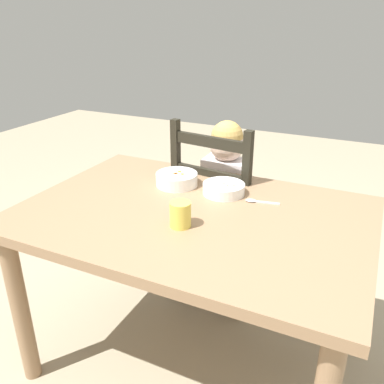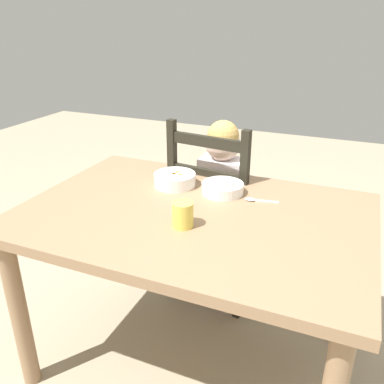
{
  "view_description": "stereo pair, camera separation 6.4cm",
  "coord_description": "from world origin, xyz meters",
  "px_view_note": "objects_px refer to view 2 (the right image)",
  "views": [
    {
      "loc": [
        0.6,
        -1.26,
        1.44
      ],
      "look_at": [
        -0.03,
        0.06,
        0.8
      ],
      "focal_mm": 37.9,
      "sensor_mm": 36.0,
      "label": 1
    },
    {
      "loc": [
        0.54,
        -1.29,
        1.44
      ],
      "look_at": [
        -0.03,
        0.06,
        0.8
      ],
      "focal_mm": 37.9,
      "sensor_mm": 36.0,
      "label": 2
    }
  ],
  "objects_px": {
    "bowl_of_carrots": "(175,179)",
    "spoon": "(255,200)",
    "bowl_of_peas": "(223,188)",
    "dining_chair": "(218,216)",
    "child_figure": "(220,186)",
    "drinking_cup": "(183,215)",
    "dining_table": "(193,234)"
  },
  "relations": [
    {
      "from": "child_figure",
      "to": "bowl_of_carrots",
      "type": "relative_size",
      "value": 5.32
    },
    {
      "from": "dining_table",
      "to": "bowl_of_carrots",
      "type": "xyz_separation_m",
      "value": [
        -0.18,
        0.21,
        0.13
      ]
    },
    {
      "from": "dining_table",
      "to": "spoon",
      "type": "distance_m",
      "value": 0.29
    },
    {
      "from": "dining_chair",
      "to": "bowl_of_carrots",
      "type": "xyz_separation_m",
      "value": [
        -0.1,
        -0.3,
        0.3
      ]
    },
    {
      "from": "dining_table",
      "to": "child_figure",
      "type": "relative_size",
      "value": 1.36
    },
    {
      "from": "bowl_of_carrots",
      "to": "spoon",
      "type": "relative_size",
      "value": 1.33
    },
    {
      "from": "dining_table",
      "to": "bowl_of_carrots",
      "type": "distance_m",
      "value": 0.3
    },
    {
      "from": "drinking_cup",
      "to": "child_figure",
      "type": "bearing_deg",
      "value": 97.0
    },
    {
      "from": "bowl_of_carrots",
      "to": "dining_chair",
      "type": "bearing_deg",
      "value": 70.59
    },
    {
      "from": "dining_chair",
      "to": "bowl_of_peas",
      "type": "relative_size",
      "value": 5.6
    },
    {
      "from": "child_figure",
      "to": "bowl_of_peas",
      "type": "height_order",
      "value": "child_figure"
    },
    {
      "from": "dining_table",
      "to": "dining_chair",
      "type": "relative_size",
      "value": 1.34
    },
    {
      "from": "bowl_of_peas",
      "to": "spoon",
      "type": "relative_size",
      "value": 1.28
    },
    {
      "from": "dining_chair",
      "to": "child_figure",
      "type": "relative_size",
      "value": 1.01
    },
    {
      "from": "bowl_of_peas",
      "to": "spoon",
      "type": "xyz_separation_m",
      "value": [
        0.15,
        -0.02,
        -0.02
      ]
    },
    {
      "from": "bowl_of_peas",
      "to": "drinking_cup",
      "type": "height_order",
      "value": "drinking_cup"
    },
    {
      "from": "dining_chair",
      "to": "bowl_of_carrots",
      "type": "relative_size",
      "value": 5.39
    },
    {
      "from": "dining_table",
      "to": "dining_chair",
      "type": "height_order",
      "value": "dining_chair"
    },
    {
      "from": "bowl_of_peas",
      "to": "bowl_of_carrots",
      "type": "relative_size",
      "value": 0.96
    },
    {
      "from": "dining_table",
      "to": "bowl_of_carrots",
      "type": "bearing_deg",
      "value": 130.39
    },
    {
      "from": "dining_chair",
      "to": "bowl_of_carrots",
      "type": "height_order",
      "value": "dining_chair"
    },
    {
      "from": "dining_chair",
      "to": "drinking_cup",
      "type": "bearing_deg",
      "value": -82.5
    },
    {
      "from": "dining_chair",
      "to": "spoon",
      "type": "bearing_deg",
      "value": -50.2
    },
    {
      "from": "child_figure",
      "to": "bowl_of_peas",
      "type": "relative_size",
      "value": 5.52
    },
    {
      "from": "drinking_cup",
      "to": "bowl_of_carrots",
      "type": "bearing_deg",
      "value": 119.38
    },
    {
      "from": "dining_table",
      "to": "spoon",
      "type": "bearing_deg",
      "value": 43.41
    },
    {
      "from": "dining_table",
      "to": "drinking_cup",
      "type": "bearing_deg",
      "value": -84.68
    },
    {
      "from": "spoon",
      "to": "bowl_of_peas",
      "type": "bearing_deg",
      "value": 171.45
    },
    {
      "from": "spoon",
      "to": "child_figure",
      "type": "bearing_deg",
      "value": 129.65
    },
    {
      "from": "bowl_of_peas",
      "to": "child_figure",
      "type": "bearing_deg",
      "value": 110.91
    },
    {
      "from": "child_figure",
      "to": "spoon",
      "type": "distance_m",
      "value": 0.42
    },
    {
      "from": "bowl_of_carrots",
      "to": "drinking_cup",
      "type": "bearing_deg",
      "value": -60.62
    }
  ]
}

